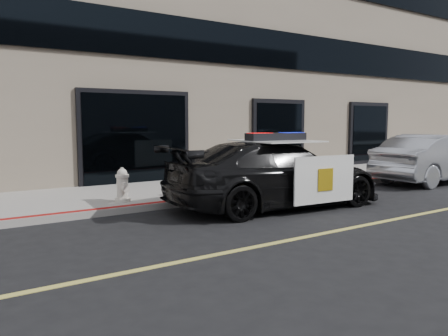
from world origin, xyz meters
TOP-DOWN VIEW (x-y plane):
  - ground at (0.00, 0.00)m, footprint 120.00×120.00m
  - sidewalk_n at (0.00, 5.25)m, footprint 60.00×3.50m
  - building_n at (0.00, 10.50)m, footprint 60.00×7.00m
  - police_car at (0.50, 2.33)m, footprint 2.93×5.54m
  - silver_sedan at (7.35, 2.58)m, footprint 1.69×4.70m
  - fire_hydrant at (-2.49, 4.10)m, footprint 0.35×0.49m

SIDE VIEW (x-z plane):
  - ground at x=0.00m, z-range 0.00..0.00m
  - sidewalk_n at x=0.00m, z-range 0.00..0.15m
  - fire_hydrant at x=-2.49m, z-range 0.13..0.90m
  - police_car at x=0.50m, z-range -0.09..1.62m
  - silver_sedan at x=7.35m, z-range 0.00..1.54m
  - building_n at x=0.00m, z-range 0.00..12.00m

